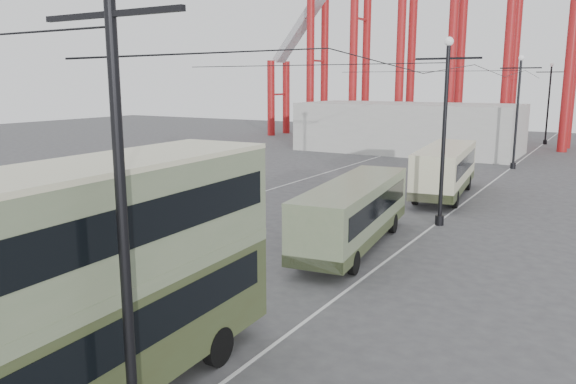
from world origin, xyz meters
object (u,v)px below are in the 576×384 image
Objects in this scene: double_decker_bus at (92,277)px; lamp_post_near at (112,41)px; single_decker_green at (354,211)px; pedestrian at (213,246)px; single_decker_cream at (445,169)px.

lamp_post_near is at bearing -25.01° from double_decker_bus.
double_decker_bus is 0.99× the size of single_decker_green.
double_decker_bus is 10.00m from pedestrian.
single_decker_green reaches higher than pedestrian.
single_decker_cream is 5.86× the size of pedestrian.
double_decker_bus reaches higher than single_decker_green.
pedestrian is at bearing -108.37° from single_decker_cream.
pedestrian is (-3.90, -18.71, -0.90)m from single_decker_cream.
single_decker_green is 6.53m from pedestrian.
double_decker_bus is at bearing 116.37° from pedestrian.
pedestrian is at bearing 110.69° from double_decker_bus.
lamp_post_near reaches higher than double_decker_bus.
single_decker_green is 13.30m from single_decker_cream.
pedestrian is at bearing 120.49° from lamp_post_near.
lamp_post_near reaches higher than single_decker_cream.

